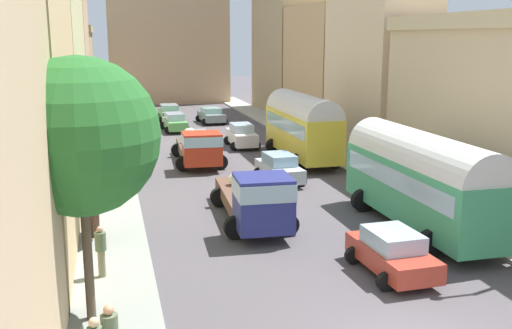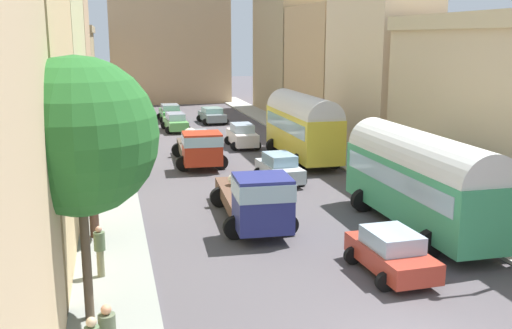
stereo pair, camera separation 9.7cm
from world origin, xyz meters
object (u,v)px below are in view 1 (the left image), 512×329
at_px(cargo_truck_0, 256,198).
at_px(car_5, 242,135).
at_px(car_0, 196,143).
at_px(car_6, 211,115).
at_px(car_1, 175,122).
at_px(pedestrian_3, 101,250).
at_px(parked_bus_0, 420,176).
at_px(car_3, 392,252).
at_px(pedestrian_4, 119,156).
at_px(car_4, 279,168).
at_px(cargo_truck_1, 199,146).
at_px(pedestrian_2, 119,141).
at_px(parked_bus_1, 302,124).
at_px(car_2, 169,113).

relative_size(cargo_truck_0, car_5, 1.90).
bearing_deg(car_0, car_6, 76.28).
bearing_deg(car_1, car_6, 45.94).
bearing_deg(pedestrian_3, parked_bus_0, 9.92).
xyz_separation_m(car_3, pedestrian_4, (-8.35, 17.48, 0.23)).
bearing_deg(car_5, car_4, -91.78).
xyz_separation_m(cargo_truck_1, car_4, (3.54, -5.18, -0.41)).
height_order(car_3, car_5, car_5).
height_order(car_0, car_3, car_0).
xyz_separation_m(car_0, car_6, (3.46, 14.17, -0.07)).
distance_m(car_3, pedestrian_2, 23.62).
xyz_separation_m(car_1, pedestrian_4, (-4.82, -14.41, 0.22)).
relative_size(parked_bus_0, car_6, 2.26).
relative_size(parked_bus_1, car_6, 2.11).
xyz_separation_m(parked_bus_1, car_2, (-6.27, 19.88, -1.57)).
bearing_deg(pedestrian_4, cargo_truck_1, 6.96).
distance_m(car_1, pedestrian_2, 10.81).
relative_size(cargo_truck_0, pedestrian_3, 4.18).
bearing_deg(pedestrian_2, pedestrian_4, -91.62).
distance_m(car_2, pedestrian_3, 36.61).
bearing_deg(car_1, car_4, -79.66).
bearing_deg(pedestrian_3, car_4, 50.43).
relative_size(parked_bus_1, car_1, 1.96).
bearing_deg(pedestrian_2, car_1, 64.31).
bearing_deg(cargo_truck_1, car_4, -55.65).
xyz_separation_m(car_5, pedestrian_4, (-8.62, -5.99, 0.15)).
height_order(cargo_truck_1, car_4, cargo_truck_1).
relative_size(car_1, pedestrian_2, 2.48).
xyz_separation_m(car_3, pedestrian_2, (-8.22, 22.15, 0.26)).
distance_m(parked_bus_0, car_2, 34.61).
xyz_separation_m(parked_bus_0, car_4, (-3.22, 8.94, -1.44)).
distance_m(parked_bus_1, pedestrian_3, 20.33).
distance_m(car_0, car_5, 3.98).
relative_size(parked_bus_1, pedestrian_2, 4.87).
bearing_deg(car_6, car_5, -89.76).
bearing_deg(cargo_truck_1, car_1, 89.70).
relative_size(cargo_truck_1, car_5, 1.80).
height_order(cargo_truck_0, car_4, cargo_truck_0).
bearing_deg(car_4, pedestrian_2, 131.34).
bearing_deg(parked_bus_1, car_4, -120.06).
bearing_deg(car_6, car_1, -134.06).
relative_size(pedestrian_3, pedestrian_4, 1.06).
bearing_deg(parked_bus_1, car_0, 149.86).
xyz_separation_m(car_2, pedestrian_4, (-5.00, -20.42, 0.19)).
height_order(cargo_truck_1, car_2, cargo_truck_1).
bearing_deg(car_0, pedestrian_2, 173.66).
relative_size(car_1, car_6, 1.07).
bearing_deg(pedestrian_4, car_3, -64.47).
height_order(parked_bus_1, pedestrian_2, parked_bus_1).
distance_m(car_3, car_6, 35.76).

